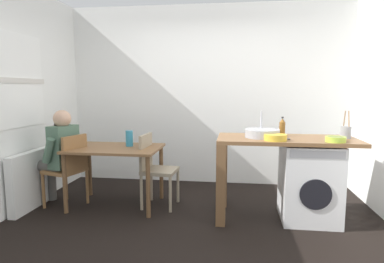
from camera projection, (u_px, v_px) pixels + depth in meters
ground_plane at (192, 227)px, 3.46m from camera, size 5.46×5.46×0.00m
wall_back at (207, 96)px, 5.00m from camera, size 4.60×0.10×2.70m
radiator at (32, 180)px, 3.97m from camera, size 0.10×0.80×0.70m
dining_table at (115, 155)px, 4.02m from camera, size 1.10×0.76×0.74m
chair_person_seat at (69, 167)px, 3.99m from camera, size 0.50×0.50×0.90m
chair_opposite at (154, 166)px, 4.03m from camera, size 0.43×0.43×0.90m
seated_person at (59, 152)px, 4.03m from camera, size 0.56×0.54×1.20m
kitchen_counter at (266, 152)px, 3.62m from camera, size 1.50×0.68×0.92m
washing_machine at (309, 182)px, 3.60m from camera, size 0.60×0.61×0.86m
sink_basin at (262, 133)px, 3.60m from camera, size 0.38×0.38×0.09m
tap at (261, 123)px, 3.77m from camera, size 0.02×0.02×0.28m
bottle_tall_green at (282, 127)px, 3.69m from camera, size 0.07×0.07×0.22m
mixing_bowl at (275, 137)px, 3.39m from camera, size 0.24×0.24×0.07m
utensil_crock at (346, 132)px, 3.53m from camera, size 0.11×0.11×0.30m
colander at (336, 139)px, 3.29m from camera, size 0.20×0.20×0.06m
vase at (129, 138)px, 4.07m from camera, size 0.09×0.09×0.20m
scissors at (283, 139)px, 3.48m from camera, size 0.15×0.06×0.01m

